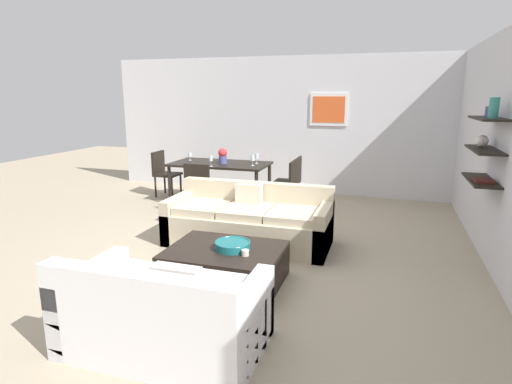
% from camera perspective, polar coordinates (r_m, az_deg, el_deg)
% --- Properties ---
extents(ground_plane, '(18.00, 18.00, 0.00)m').
position_cam_1_polar(ground_plane, '(5.44, -3.19, -7.99)').
color(ground_plane, tan).
extents(back_wall_unit, '(8.40, 0.09, 2.70)m').
position_cam_1_polar(back_wall_unit, '(8.43, 7.26, 8.89)').
color(back_wall_unit, silver).
rests_on(back_wall_unit, ground).
extents(right_wall_shelf_unit, '(0.34, 8.20, 2.70)m').
position_cam_1_polar(right_wall_shelf_unit, '(5.51, 30.24, 5.01)').
color(right_wall_shelf_unit, silver).
rests_on(right_wall_shelf_unit, ground).
extents(sofa_beige, '(2.15, 0.90, 0.78)m').
position_cam_1_polar(sofa_beige, '(5.61, -0.97, -4.16)').
color(sofa_beige, beige).
rests_on(sofa_beige, ground).
extents(loveseat_white, '(1.52, 0.90, 0.78)m').
position_cam_1_polar(loveseat_white, '(3.46, -12.43, -15.96)').
color(loveseat_white, white).
rests_on(loveseat_white, ground).
extents(coffee_table, '(1.19, 0.91, 0.38)m').
position_cam_1_polar(coffee_table, '(4.52, -4.21, -9.95)').
color(coffee_table, black).
rests_on(coffee_table, ground).
extents(decorative_bowl, '(0.38, 0.38, 0.08)m').
position_cam_1_polar(decorative_bowl, '(4.42, -3.22, -7.20)').
color(decorative_bowl, '#19666B').
rests_on(decorative_bowl, coffee_table).
extents(candle_jar, '(0.08, 0.08, 0.06)m').
position_cam_1_polar(candle_jar, '(4.25, -1.48, -8.27)').
color(candle_jar, silver).
rests_on(candle_jar, coffee_table).
extents(dining_table, '(1.76, 0.93, 0.75)m').
position_cam_1_polar(dining_table, '(7.66, -4.91, 3.45)').
color(dining_table, black).
rests_on(dining_table, ground).
extents(dining_chair_left_far, '(0.44, 0.44, 0.88)m').
position_cam_1_polar(dining_chair_left_far, '(8.44, -12.47, 2.88)').
color(dining_chair_left_far, black).
rests_on(dining_chair_left_far, ground).
extents(dining_chair_foot, '(0.44, 0.44, 0.88)m').
position_cam_1_polar(dining_chair_foot, '(6.91, -7.63, 0.85)').
color(dining_chair_foot, black).
rests_on(dining_chair_foot, ground).
extents(dining_chair_right_near, '(0.44, 0.44, 0.88)m').
position_cam_1_polar(dining_chair_right_near, '(7.11, 4.12, 1.27)').
color(dining_chair_right_near, black).
rests_on(dining_chair_right_near, ground).
extents(dining_chair_right_far, '(0.44, 0.44, 0.88)m').
position_cam_1_polar(dining_chair_right_far, '(7.51, 4.87, 1.90)').
color(dining_chair_right_far, black).
rests_on(dining_chair_right_far, ground).
extents(wine_glass_foot, '(0.06, 0.06, 0.19)m').
position_cam_1_polar(wine_glass_foot, '(7.26, -6.16, 4.51)').
color(wine_glass_foot, silver).
rests_on(wine_glass_foot, dining_table).
extents(wine_glass_right_near, '(0.07, 0.07, 0.19)m').
position_cam_1_polar(wine_glass_right_near, '(7.30, -0.47, 4.62)').
color(wine_glass_right_near, silver).
rests_on(wine_glass_right_near, dining_table).
extents(wine_glass_left_far, '(0.07, 0.07, 0.14)m').
position_cam_1_polar(wine_glass_left_far, '(8.01, -9.01, 4.99)').
color(wine_glass_left_far, silver).
rests_on(wine_glass_left_far, dining_table).
extents(wine_glass_right_far, '(0.07, 0.07, 0.18)m').
position_cam_1_polar(wine_glass_right_far, '(7.51, 0.08, 4.86)').
color(wine_glass_right_far, silver).
rests_on(wine_glass_right_far, dining_table).
extents(centerpiece_vase, '(0.16, 0.16, 0.28)m').
position_cam_1_polar(centerpiece_vase, '(7.55, -4.56, 4.97)').
color(centerpiece_vase, '#4C518C').
rests_on(centerpiece_vase, dining_table).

